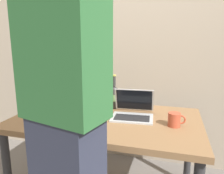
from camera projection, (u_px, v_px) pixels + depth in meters
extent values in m
cube|color=olive|center=(106.00, 120.00, 1.74)|extent=(1.46, 0.87, 0.04)
cylinder|color=#2D2D30|center=(8.00, 173.00, 1.65)|extent=(0.06, 0.06, 0.69)
cylinder|color=#2D2D30|center=(58.00, 134.00, 2.35)|extent=(0.06, 0.06, 0.69)
cylinder|color=#2D2D30|center=(188.00, 150.00, 2.00)|extent=(0.06, 0.06, 0.69)
cube|color=#B7BABC|center=(132.00, 118.00, 1.71)|extent=(0.34, 0.25, 0.01)
cube|color=#232326|center=(132.00, 118.00, 1.69)|extent=(0.28, 0.16, 0.00)
cube|color=#B7BABC|center=(134.00, 100.00, 1.83)|extent=(0.33, 0.12, 0.20)
cube|color=black|center=(134.00, 100.00, 1.83)|extent=(0.30, 0.10, 0.18)
cylinder|color=#1E5123|center=(106.00, 99.00, 1.98)|extent=(0.07, 0.07, 0.16)
cone|color=#1E5123|center=(105.00, 89.00, 1.96)|extent=(0.07, 0.07, 0.02)
cylinder|color=#1E5123|center=(105.00, 83.00, 1.95)|extent=(0.03, 0.03, 0.08)
cylinder|color=#BFB74C|center=(105.00, 78.00, 1.94)|extent=(0.03, 0.03, 0.01)
cylinder|color=silver|center=(106.00, 98.00, 1.98)|extent=(0.07, 0.07, 0.06)
cylinder|color=#333333|center=(114.00, 98.00, 1.96)|extent=(0.07, 0.07, 0.18)
cone|color=#333333|center=(114.00, 87.00, 1.94)|extent=(0.07, 0.07, 0.02)
cylinder|color=#333333|center=(114.00, 81.00, 1.92)|extent=(0.03, 0.03, 0.09)
cylinder|color=#BFB74C|center=(114.00, 75.00, 1.91)|extent=(0.03, 0.03, 0.01)
cylinder|color=#6A8B53|center=(114.00, 97.00, 1.95)|extent=(0.07, 0.07, 0.06)
cylinder|color=#472B14|center=(90.00, 98.00, 1.94)|extent=(0.07, 0.07, 0.20)
cone|color=#472B14|center=(90.00, 85.00, 1.91)|extent=(0.07, 0.07, 0.02)
cylinder|color=#472B14|center=(90.00, 79.00, 1.90)|extent=(0.03, 0.03, 0.08)
cylinder|color=#BFB74C|center=(89.00, 74.00, 1.89)|extent=(0.03, 0.03, 0.01)
cylinder|color=#52C869|center=(90.00, 96.00, 1.94)|extent=(0.07, 0.07, 0.07)
cylinder|color=brown|center=(107.00, 101.00, 1.90)|extent=(0.07, 0.07, 0.17)
cone|color=brown|center=(107.00, 90.00, 1.88)|extent=(0.07, 0.07, 0.02)
cylinder|color=brown|center=(107.00, 84.00, 1.87)|extent=(0.03, 0.03, 0.07)
cylinder|color=#BFB74C|center=(107.00, 80.00, 1.86)|extent=(0.03, 0.03, 0.01)
cylinder|color=#96D47B|center=(107.00, 100.00, 1.90)|extent=(0.07, 0.07, 0.06)
cube|color=#2D6B38|center=(63.00, 57.00, 0.96)|extent=(0.43, 0.31, 0.56)
cylinder|color=#BF4C33|center=(174.00, 120.00, 1.55)|extent=(0.09, 0.09, 0.10)
torus|color=#BF4C33|center=(181.00, 120.00, 1.54)|extent=(0.07, 0.01, 0.07)
cube|color=tan|center=(127.00, 43.00, 2.34)|extent=(6.00, 0.10, 2.60)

